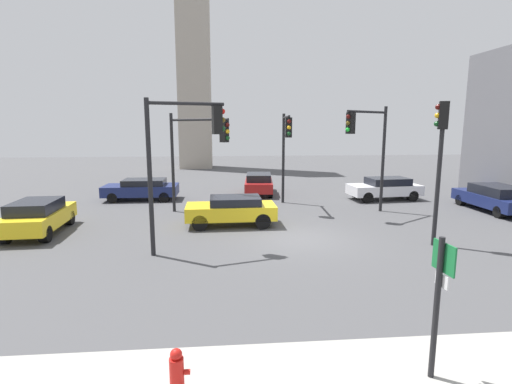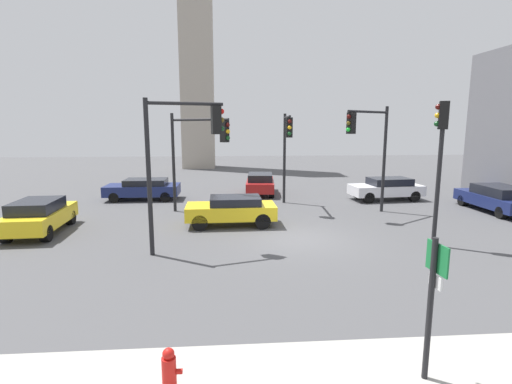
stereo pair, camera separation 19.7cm
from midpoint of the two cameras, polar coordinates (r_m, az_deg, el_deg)
ground_plane at (r=15.76m, az=6.68°, el=-6.90°), size 87.96×87.96×0.00m
direction_sign at (r=7.37m, az=25.36°, el=-13.75°), size 0.15×0.58×2.54m
traffic_light_0 at (r=15.67m, az=26.01°, el=5.99°), size 0.49×0.42×5.38m
traffic_light_1 at (r=21.15m, az=4.84°, el=7.57°), size 0.45×3.20×5.21m
traffic_light_2 at (r=19.30m, az=-8.39°, el=7.11°), size 3.04×2.60×5.16m
traffic_light_3 at (r=13.68m, az=-10.45°, el=6.94°), size 2.68×0.93×5.43m
traffic_light_4 at (r=20.09m, az=16.71°, el=7.52°), size 2.69×1.84×5.50m
fire_hydrant at (r=7.15m, az=-11.90°, el=-24.39°), size 0.34×0.24×0.74m
car_0 at (r=18.65m, az=-29.22°, el=-3.06°), size 2.01×4.11×1.45m
car_1 at (r=24.98m, az=19.03°, el=0.54°), size 4.44×2.17×1.37m
car_2 at (r=24.70m, az=-16.14°, el=0.51°), size 4.44×1.93×1.29m
car_3 at (r=17.59m, az=-3.28°, el=-2.63°), size 4.08×1.86×1.33m
car_4 at (r=25.67m, az=0.84°, el=1.32°), size 2.14×4.21×1.40m
car_5 at (r=24.10m, az=32.42°, el=-0.77°), size 2.02×4.61×1.40m
skyline_tower at (r=44.15m, az=-8.77°, el=23.55°), size 3.40×3.40×30.24m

